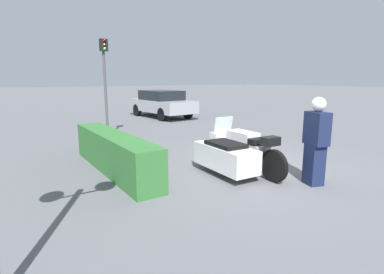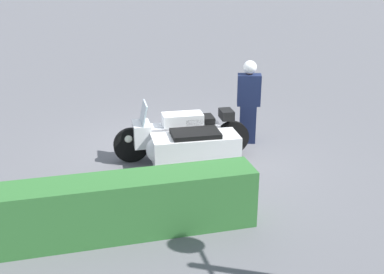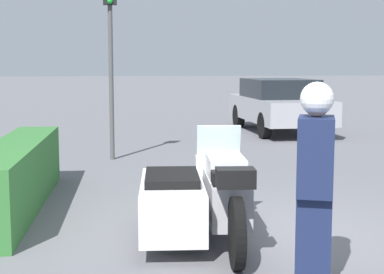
{
  "view_description": "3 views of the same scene",
  "coord_description": "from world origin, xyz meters",
  "px_view_note": "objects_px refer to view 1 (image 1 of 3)",
  "views": [
    {
      "loc": [
        -4.91,
        5.01,
        2.1
      ],
      "look_at": [
        0.55,
        1.36,
        0.82
      ],
      "focal_mm": 28.0,
      "sensor_mm": 36.0,
      "label": 1
    },
    {
      "loc": [
        2.12,
        8.82,
        3.7
      ],
      "look_at": [
        0.14,
        1.21,
        0.77
      ],
      "focal_mm": 45.0,
      "sensor_mm": 36.0,
      "label": 2
    },
    {
      "loc": [
        -6.16,
        1.28,
        1.91
      ],
      "look_at": [
        0.71,
        0.57,
        1.04
      ],
      "focal_mm": 55.0,
      "sensor_mm": 36.0,
      "label": 3
    }
  ],
  "objects_px": {
    "traffic_light_near": "(105,74)",
    "police_motorcycle": "(230,151)",
    "parked_car_background": "(162,103)",
    "officer_rider": "(316,139)",
    "hedge_bush_curbside": "(114,152)"
  },
  "relations": [
    {
      "from": "police_motorcycle",
      "to": "parked_car_background",
      "type": "xyz_separation_m",
      "value": [
        9.67,
        -3.38,
        0.31
      ]
    },
    {
      "from": "officer_rider",
      "to": "parked_car_background",
      "type": "relative_size",
      "value": 0.39
    },
    {
      "from": "police_motorcycle",
      "to": "officer_rider",
      "type": "xyz_separation_m",
      "value": [
        -1.58,
        -0.84,
        0.46
      ]
    },
    {
      "from": "traffic_light_near",
      "to": "parked_car_background",
      "type": "distance_m",
      "value": 6.36
    },
    {
      "from": "police_motorcycle",
      "to": "officer_rider",
      "type": "height_order",
      "value": "officer_rider"
    },
    {
      "from": "traffic_light_near",
      "to": "parked_car_background",
      "type": "height_order",
      "value": "traffic_light_near"
    },
    {
      "from": "police_motorcycle",
      "to": "parked_car_background",
      "type": "distance_m",
      "value": 10.25
    },
    {
      "from": "police_motorcycle",
      "to": "traffic_light_near",
      "type": "height_order",
      "value": "traffic_light_near"
    },
    {
      "from": "traffic_light_near",
      "to": "police_motorcycle",
      "type": "bearing_deg",
      "value": 7.74
    },
    {
      "from": "police_motorcycle",
      "to": "officer_rider",
      "type": "distance_m",
      "value": 1.85
    },
    {
      "from": "officer_rider",
      "to": "hedge_bush_curbside",
      "type": "relative_size",
      "value": 0.44
    },
    {
      "from": "parked_car_background",
      "to": "officer_rider",
      "type": "bearing_deg",
      "value": 163.62
    },
    {
      "from": "parked_car_background",
      "to": "traffic_light_near",
      "type": "bearing_deg",
      "value": 130.35
    },
    {
      "from": "officer_rider",
      "to": "hedge_bush_curbside",
      "type": "height_order",
      "value": "officer_rider"
    },
    {
      "from": "police_motorcycle",
      "to": "hedge_bush_curbside",
      "type": "distance_m",
      "value": 2.68
    }
  ]
}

